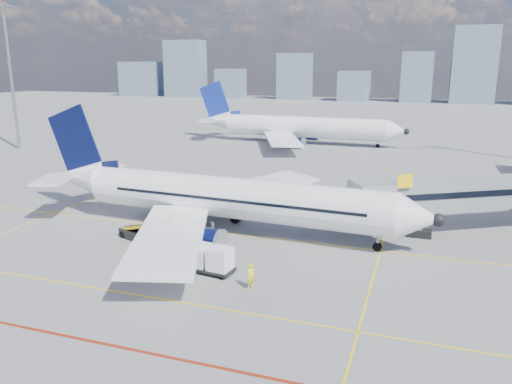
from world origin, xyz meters
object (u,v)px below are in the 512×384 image
at_px(belt_loader, 140,234).
at_px(ramp_worker, 251,276).
at_px(cargo_dolly, 209,258).
at_px(second_aircraft, 296,127).
at_px(main_aircraft, 217,197).
at_px(baggage_tug, 217,259).

relative_size(belt_loader, ramp_worker, 3.19).
height_order(cargo_dolly, belt_loader, belt_loader).
relative_size(second_aircraft, cargo_dolly, 10.71).
bearing_deg(belt_loader, second_aircraft, 114.61).
distance_m(cargo_dolly, ramp_worker, 4.29).
distance_m(second_aircraft, cargo_dolly, 65.53).
bearing_deg(cargo_dolly, main_aircraft, 116.79).
bearing_deg(cargo_dolly, second_aircraft, 106.06).
bearing_deg(ramp_worker, cargo_dolly, 99.26).
height_order(baggage_tug, cargo_dolly, cargo_dolly).
relative_size(baggage_tug, ramp_worker, 1.22).
height_order(main_aircraft, belt_loader, main_aircraft).
xyz_separation_m(main_aircraft, cargo_dolly, (3.40, -9.58, -2.07)).
height_order(main_aircraft, cargo_dolly, main_aircraft).
bearing_deg(belt_loader, cargo_dolly, -3.77).
bearing_deg(belt_loader, main_aircraft, 66.62).
height_order(second_aircraft, cargo_dolly, second_aircraft).
xyz_separation_m(second_aircraft, baggage_tug, (10.24, -63.74, -2.52)).
distance_m(second_aircraft, belt_loader, 60.27).
height_order(main_aircraft, baggage_tug, main_aircraft).
bearing_deg(baggage_tug, second_aircraft, 115.54).
xyz_separation_m(second_aircraft, ramp_worker, (13.96, -66.41, -2.26)).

